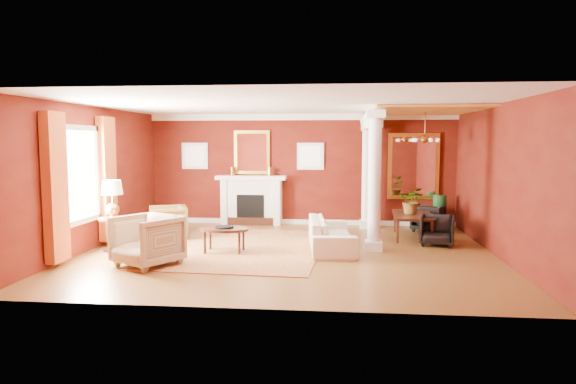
# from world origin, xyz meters

# --- Properties ---
(ground) EXTENTS (8.00, 8.00, 0.00)m
(ground) POSITION_xyz_m (0.00, 0.00, 0.00)
(ground) COLOR brown
(ground) RESTS_ON ground
(room_shell) EXTENTS (8.04, 7.04, 2.92)m
(room_shell) POSITION_xyz_m (0.00, 0.00, 2.02)
(room_shell) COLOR #5A1B0C
(room_shell) RESTS_ON ground
(fireplace) EXTENTS (1.85, 0.42, 1.29)m
(fireplace) POSITION_xyz_m (-1.30, 3.32, 0.65)
(fireplace) COLOR white
(fireplace) RESTS_ON ground
(overmantel_mirror) EXTENTS (0.95, 0.07, 1.15)m
(overmantel_mirror) POSITION_xyz_m (-1.30, 3.45, 1.90)
(overmantel_mirror) COLOR gold
(overmantel_mirror) RESTS_ON fireplace
(flank_window_left) EXTENTS (0.70, 0.07, 0.70)m
(flank_window_left) POSITION_xyz_m (-2.85, 3.46, 1.80)
(flank_window_left) COLOR white
(flank_window_left) RESTS_ON room_shell
(flank_window_right) EXTENTS (0.70, 0.07, 0.70)m
(flank_window_right) POSITION_xyz_m (0.25, 3.46, 1.80)
(flank_window_right) COLOR white
(flank_window_right) RESTS_ON room_shell
(left_window) EXTENTS (0.21, 2.55, 2.60)m
(left_window) POSITION_xyz_m (-3.89, -0.60, 1.42)
(left_window) COLOR white
(left_window) RESTS_ON room_shell
(column_front) EXTENTS (0.36, 0.36, 2.80)m
(column_front) POSITION_xyz_m (1.70, 0.30, 1.43)
(column_front) COLOR white
(column_front) RESTS_ON ground
(column_back) EXTENTS (0.36, 0.36, 2.80)m
(column_back) POSITION_xyz_m (1.70, 3.00, 1.43)
(column_back) COLOR white
(column_back) RESTS_ON ground
(header_beam) EXTENTS (0.30, 3.20, 0.32)m
(header_beam) POSITION_xyz_m (1.70, 1.90, 2.62)
(header_beam) COLOR white
(header_beam) RESTS_ON column_front
(amber_ceiling) EXTENTS (2.30, 3.40, 0.04)m
(amber_ceiling) POSITION_xyz_m (2.85, 1.75, 2.87)
(amber_ceiling) COLOR gold
(amber_ceiling) RESTS_ON room_shell
(dining_mirror) EXTENTS (1.30, 0.07, 1.70)m
(dining_mirror) POSITION_xyz_m (2.90, 3.45, 1.55)
(dining_mirror) COLOR gold
(dining_mirror) RESTS_ON room_shell
(chandelier) EXTENTS (0.60, 0.62, 0.75)m
(chandelier) POSITION_xyz_m (2.90, 1.80, 2.25)
(chandelier) COLOR #BE7D3B
(chandelier) RESTS_ON room_shell
(crown_trim) EXTENTS (8.00, 0.08, 0.16)m
(crown_trim) POSITION_xyz_m (0.00, 3.46, 2.82)
(crown_trim) COLOR white
(crown_trim) RESTS_ON room_shell
(base_trim) EXTENTS (8.00, 0.08, 0.12)m
(base_trim) POSITION_xyz_m (0.00, 3.46, 0.06)
(base_trim) COLOR white
(base_trim) RESTS_ON ground
(rug) EXTENTS (3.44, 4.46, 0.02)m
(rug) POSITION_xyz_m (-0.98, 0.30, 0.01)
(rug) COLOR maroon
(rug) RESTS_ON ground
(sofa) EXTENTS (0.83, 2.21, 0.85)m
(sofa) POSITION_xyz_m (0.85, 0.36, 0.42)
(sofa) COLOR silver
(sofa) RESTS_ON ground
(armchair_leopard) EXTENTS (1.00, 1.02, 0.83)m
(armchair_leopard) POSITION_xyz_m (-2.82, 1.09, 0.41)
(armchair_leopard) COLOR black
(armchair_leopard) RESTS_ON ground
(armchair_stripe) EXTENTS (1.29, 1.27, 0.99)m
(armchair_stripe) POSITION_xyz_m (-2.35, -1.38, 0.50)
(armchair_stripe) COLOR tan
(armchair_stripe) RESTS_ON ground
(coffee_table) EXTENTS (0.97, 0.97, 0.49)m
(coffee_table) POSITION_xyz_m (-1.24, -0.18, 0.44)
(coffee_table) COLOR black
(coffee_table) RESTS_ON ground
(coffee_book) EXTENTS (0.14, 0.11, 0.22)m
(coffee_book) POSITION_xyz_m (-1.27, -0.25, 0.60)
(coffee_book) COLOR black
(coffee_book) RESTS_ON coffee_table
(side_table) EXTENTS (0.57, 0.57, 1.42)m
(side_table) POSITION_xyz_m (-3.50, -0.21, 0.95)
(side_table) COLOR black
(side_table) RESTS_ON ground
(dining_table) EXTENTS (0.65, 1.59, 0.87)m
(dining_table) POSITION_xyz_m (2.70, 1.78, 0.43)
(dining_table) COLOR black
(dining_table) RESTS_ON ground
(dining_chair_near) EXTENTS (0.80, 0.77, 0.70)m
(dining_chair_near) POSITION_xyz_m (3.07, 0.98, 0.35)
(dining_chair_near) COLOR black
(dining_chair_near) RESTS_ON ground
(dining_chair_far) EXTENTS (0.91, 0.88, 0.72)m
(dining_chair_far) POSITION_xyz_m (3.17, 2.69, 0.36)
(dining_chair_far) COLOR black
(dining_chair_far) RESTS_ON ground
(green_urn) EXTENTS (0.37, 0.37, 0.87)m
(green_urn) POSITION_xyz_m (3.50, 3.00, 0.34)
(green_urn) COLOR #14401B
(green_urn) RESTS_ON ground
(potted_plant) EXTENTS (0.69, 0.74, 0.48)m
(potted_plant) POSITION_xyz_m (2.64, 1.76, 1.11)
(potted_plant) COLOR #26591E
(potted_plant) RESTS_ON dining_table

